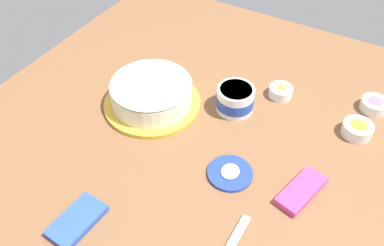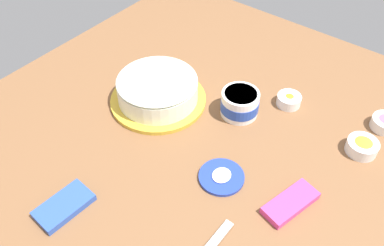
{
  "view_description": "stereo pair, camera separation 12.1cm",
  "coord_description": "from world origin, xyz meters",
  "px_view_note": "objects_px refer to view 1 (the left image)",
  "views": [
    {
      "loc": [
        -0.72,
        -0.33,
        0.89
      ],
      "look_at": [
        0.02,
        0.09,
        0.04
      ],
      "focal_mm": 38.06,
      "sensor_mm": 36.0,
      "label": 1
    },
    {
      "loc": [
        -0.65,
        -0.43,
        0.89
      ],
      "look_at": [
        0.02,
        0.09,
        0.04
      ],
      "focal_mm": 38.06,
      "sensor_mm": 36.0,
      "label": 2
    }
  ],
  "objects_px": {
    "frosting_tub": "(235,99)",
    "sprinkle_bowl_yellow": "(357,129)",
    "sprinkle_bowl_orange": "(281,91)",
    "frosted_cake": "(152,94)",
    "candy_box_lower": "(77,221)",
    "candy_box_upper": "(301,191)",
    "sprinkle_bowl_pink": "(374,104)",
    "frosting_tub_lid": "(230,173)"
  },
  "relations": [
    {
      "from": "sprinkle_bowl_yellow",
      "to": "candy_box_upper",
      "type": "height_order",
      "value": "sprinkle_bowl_yellow"
    },
    {
      "from": "frosting_tub",
      "to": "candy_box_lower",
      "type": "xyz_separation_m",
      "value": [
        -0.57,
        0.16,
        -0.03
      ]
    },
    {
      "from": "sprinkle_bowl_pink",
      "to": "candy_box_upper",
      "type": "bearing_deg",
      "value": 167.93
    },
    {
      "from": "sprinkle_bowl_pink",
      "to": "sprinkle_bowl_yellow",
      "type": "distance_m",
      "value": 0.14
    },
    {
      "from": "frosting_tub_lid",
      "to": "sprinkle_bowl_orange",
      "type": "height_order",
      "value": "sprinkle_bowl_orange"
    },
    {
      "from": "frosted_cake",
      "to": "sprinkle_bowl_yellow",
      "type": "xyz_separation_m",
      "value": [
        0.2,
        -0.6,
        -0.03
      ]
    },
    {
      "from": "frosting_tub_lid",
      "to": "sprinkle_bowl_pink",
      "type": "relative_size",
      "value": 1.46
    },
    {
      "from": "sprinkle_bowl_pink",
      "to": "candy_box_upper",
      "type": "distance_m",
      "value": 0.44
    },
    {
      "from": "frosting_tub_lid",
      "to": "sprinkle_bowl_pink",
      "type": "xyz_separation_m",
      "value": [
        0.47,
        -0.28,
        0.01
      ]
    },
    {
      "from": "frosting_tub",
      "to": "frosting_tub_lid",
      "type": "bearing_deg",
      "value": -156.89
    },
    {
      "from": "frosting_tub_lid",
      "to": "sprinkle_bowl_orange",
      "type": "relative_size",
      "value": 1.62
    },
    {
      "from": "frosting_tub",
      "to": "sprinkle_bowl_yellow",
      "type": "xyz_separation_m",
      "value": [
        0.08,
        -0.37,
        -0.02
      ]
    },
    {
      "from": "candy_box_lower",
      "to": "sprinkle_bowl_orange",
      "type": "bearing_deg",
      "value": -16.08
    },
    {
      "from": "sprinkle_bowl_orange",
      "to": "candy_box_lower",
      "type": "xyz_separation_m",
      "value": [
        -0.7,
        0.26,
        -0.01
      ]
    },
    {
      "from": "sprinkle_bowl_pink",
      "to": "frosted_cake",
      "type": "bearing_deg",
      "value": 118.22
    },
    {
      "from": "sprinkle_bowl_pink",
      "to": "sprinkle_bowl_orange",
      "type": "distance_m",
      "value": 0.3
    },
    {
      "from": "candy_box_lower",
      "to": "candy_box_upper",
      "type": "relative_size",
      "value": 0.93
    },
    {
      "from": "frosting_tub",
      "to": "candy_box_upper",
      "type": "distance_m",
      "value": 0.36
    },
    {
      "from": "sprinkle_bowl_yellow",
      "to": "candy_box_upper",
      "type": "bearing_deg",
      "value": 166.16
    },
    {
      "from": "sprinkle_bowl_orange",
      "to": "sprinkle_bowl_yellow",
      "type": "relative_size",
      "value": 0.87
    },
    {
      "from": "sprinkle_bowl_pink",
      "to": "candy_box_lower",
      "type": "relative_size",
      "value": 0.59
    },
    {
      "from": "frosting_tub",
      "to": "sprinkle_bowl_yellow",
      "type": "distance_m",
      "value": 0.38
    },
    {
      "from": "frosting_tub",
      "to": "sprinkle_bowl_pink",
      "type": "xyz_separation_m",
      "value": [
        0.22,
        -0.39,
        -0.02
      ]
    },
    {
      "from": "frosted_cake",
      "to": "sprinkle_bowl_orange",
      "type": "bearing_deg",
      "value": -53.99
    },
    {
      "from": "sprinkle_bowl_pink",
      "to": "sprinkle_bowl_yellow",
      "type": "bearing_deg",
      "value": 171.75
    },
    {
      "from": "frosting_tub_lid",
      "to": "sprinkle_bowl_orange",
      "type": "xyz_separation_m",
      "value": [
        0.38,
        0.0,
        0.01
      ]
    },
    {
      "from": "sprinkle_bowl_yellow",
      "to": "sprinkle_bowl_orange",
      "type": "bearing_deg",
      "value": 78.92
    },
    {
      "from": "sprinkle_bowl_orange",
      "to": "candy_box_upper",
      "type": "xyz_separation_m",
      "value": [
        -0.34,
        -0.19,
        -0.01
      ]
    },
    {
      "from": "candy_box_lower",
      "to": "frosted_cake",
      "type": "bearing_deg",
      "value": 14.34
    },
    {
      "from": "sprinkle_bowl_yellow",
      "to": "frosting_tub",
      "type": "bearing_deg",
      "value": 102.58
    },
    {
      "from": "frosted_cake",
      "to": "candy_box_lower",
      "type": "xyz_separation_m",
      "value": [
        -0.46,
        -0.08,
        -0.04
      ]
    },
    {
      "from": "frosted_cake",
      "to": "sprinkle_bowl_orange",
      "type": "distance_m",
      "value": 0.42
    },
    {
      "from": "sprinkle_bowl_pink",
      "to": "candy_box_lower",
      "type": "bearing_deg",
      "value": 145.57
    },
    {
      "from": "sprinkle_bowl_yellow",
      "to": "sprinkle_bowl_pink",
      "type": "bearing_deg",
      "value": -8.25
    },
    {
      "from": "frosted_cake",
      "to": "frosting_tub_lid",
      "type": "bearing_deg",
      "value": -110.85
    },
    {
      "from": "sprinkle_bowl_pink",
      "to": "candy_box_upper",
      "type": "relative_size",
      "value": 0.55
    },
    {
      "from": "frosting_tub_lid",
      "to": "candy_box_lower",
      "type": "xyz_separation_m",
      "value": [
        -0.33,
        0.26,
        0.0
      ]
    },
    {
      "from": "sprinkle_bowl_yellow",
      "to": "candy_box_upper",
      "type": "xyz_separation_m",
      "value": [
        -0.29,
        0.07,
        -0.01
      ]
    },
    {
      "from": "sprinkle_bowl_orange",
      "to": "sprinkle_bowl_yellow",
      "type": "distance_m",
      "value": 0.27
    },
    {
      "from": "candy_box_lower",
      "to": "candy_box_upper",
      "type": "distance_m",
      "value": 0.58
    },
    {
      "from": "sprinkle_bowl_orange",
      "to": "frosting_tub",
      "type": "bearing_deg",
      "value": 142.12
    },
    {
      "from": "sprinkle_bowl_pink",
      "to": "candy_box_lower",
      "type": "xyz_separation_m",
      "value": [
        -0.79,
        0.54,
        -0.01
      ]
    }
  ]
}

